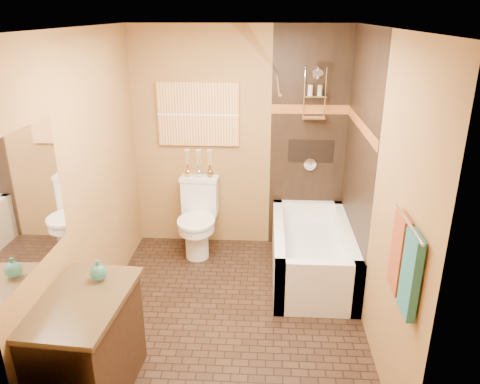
# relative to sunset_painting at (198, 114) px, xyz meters

# --- Properties ---
(floor) EXTENTS (3.00, 3.00, 0.00)m
(floor) POSITION_rel_sunset_painting_xyz_m (0.45, -1.48, -1.55)
(floor) COLOR black
(floor) RESTS_ON ground
(wall_left) EXTENTS (0.02, 3.00, 2.50)m
(wall_left) POSITION_rel_sunset_painting_xyz_m (-0.75, -1.48, -0.30)
(wall_left) COLOR #9F793D
(wall_left) RESTS_ON floor
(wall_right) EXTENTS (0.02, 3.00, 2.50)m
(wall_right) POSITION_rel_sunset_painting_xyz_m (1.65, -1.48, -0.30)
(wall_right) COLOR #9F793D
(wall_right) RESTS_ON floor
(wall_back) EXTENTS (2.40, 0.02, 2.50)m
(wall_back) POSITION_rel_sunset_painting_xyz_m (0.45, 0.02, -0.30)
(wall_back) COLOR #9F793D
(wall_back) RESTS_ON floor
(wall_front) EXTENTS (2.40, 0.02, 2.50)m
(wall_front) POSITION_rel_sunset_painting_xyz_m (0.45, -2.98, -0.30)
(wall_front) COLOR #9F793D
(wall_front) RESTS_ON floor
(ceiling) EXTENTS (3.00, 3.00, 0.00)m
(ceiling) POSITION_rel_sunset_painting_xyz_m (0.45, -1.48, 0.95)
(ceiling) COLOR silver
(ceiling) RESTS_ON wall_back
(alcove_tile_back) EXTENTS (0.85, 0.01, 2.50)m
(alcove_tile_back) POSITION_rel_sunset_painting_xyz_m (1.23, 0.01, -0.30)
(alcove_tile_back) COLOR black
(alcove_tile_back) RESTS_ON wall_back
(alcove_tile_right) EXTENTS (0.01, 1.50, 2.50)m
(alcove_tile_right) POSITION_rel_sunset_painting_xyz_m (1.64, -0.73, -0.30)
(alcove_tile_right) COLOR black
(alcove_tile_right) RESTS_ON wall_right
(mosaic_band_back) EXTENTS (0.85, 0.01, 0.10)m
(mosaic_band_back) POSITION_rel_sunset_painting_xyz_m (1.23, 0.00, 0.07)
(mosaic_band_back) COLOR #8F3D1A
(mosaic_band_back) RESTS_ON alcove_tile_back
(mosaic_band_right) EXTENTS (0.01, 1.50, 0.10)m
(mosaic_band_right) POSITION_rel_sunset_painting_xyz_m (1.63, -0.73, 0.07)
(mosaic_band_right) COLOR #8F3D1A
(mosaic_band_right) RESTS_ON alcove_tile_right
(alcove_niche) EXTENTS (0.50, 0.01, 0.25)m
(alcove_niche) POSITION_rel_sunset_painting_xyz_m (1.25, 0.01, -0.40)
(alcove_niche) COLOR black
(alcove_niche) RESTS_ON alcove_tile_back
(shower_fixtures) EXTENTS (0.24, 0.33, 1.16)m
(shower_fixtures) POSITION_rel_sunset_painting_xyz_m (1.25, -0.10, 0.12)
(shower_fixtures) COLOR silver
(shower_fixtures) RESTS_ON floor
(curtain_rod) EXTENTS (0.03, 1.55, 0.03)m
(curtain_rod) POSITION_rel_sunset_painting_xyz_m (0.85, -0.73, 0.47)
(curtain_rod) COLOR silver
(curtain_rod) RESTS_ON wall_back
(towel_bar) EXTENTS (0.02, 0.55, 0.02)m
(towel_bar) POSITION_rel_sunset_painting_xyz_m (1.60, -2.53, -0.10)
(towel_bar) COLOR silver
(towel_bar) RESTS_ON wall_right
(towel_teal) EXTENTS (0.05, 0.22, 0.52)m
(towel_teal) POSITION_rel_sunset_painting_xyz_m (1.61, -2.66, -0.37)
(towel_teal) COLOR #20636B
(towel_teal) RESTS_ON towel_bar
(towel_rust) EXTENTS (0.05, 0.22, 0.52)m
(towel_rust) POSITION_rel_sunset_painting_xyz_m (1.61, -2.40, -0.37)
(towel_rust) COLOR maroon
(towel_rust) RESTS_ON towel_bar
(sunset_painting) EXTENTS (0.90, 0.04, 0.70)m
(sunset_painting) POSITION_rel_sunset_painting_xyz_m (0.00, 0.00, 0.00)
(sunset_painting) COLOR #C56B2E
(sunset_painting) RESTS_ON wall_back
(vanity_mirror) EXTENTS (0.01, 1.00, 0.90)m
(vanity_mirror) POSITION_rel_sunset_painting_xyz_m (-0.73, -2.48, -0.05)
(vanity_mirror) COLOR white
(vanity_mirror) RESTS_ON wall_left
(bathtub) EXTENTS (0.80, 1.50, 0.55)m
(bathtub) POSITION_rel_sunset_painting_xyz_m (1.25, -0.73, -1.33)
(bathtub) COLOR white
(bathtub) RESTS_ON floor
(toilet) EXTENTS (0.44, 0.65, 0.85)m
(toilet) POSITION_rel_sunset_painting_xyz_m (0.00, -0.28, -1.12)
(toilet) COLOR white
(toilet) RESTS_ON floor
(vanity) EXTENTS (0.62, 0.95, 0.81)m
(vanity) POSITION_rel_sunset_painting_xyz_m (-0.47, -2.48, -1.14)
(vanity) COLOR black
(vanity) RESTS_ON floor
(teal_bottle) EXTENTS (0.13, 0.13, 0.19)m
(teal_bottle) POSITION_rel_sunset_painting_xyz_m (-0.42, -2.23, -0.66)
(teal_bottle) COLOR #297C70
(teal_bottle) RESTS_ON vanity
(bud_vases) EXTENTS (0.32, 0.07, 0.31)m
(bud_vases) POSITION_rel_sunset_painting_xyz_m (0.00, -0.09, -0.53)
(bud_vases) COLOR gold
(bud_vases) RESTS_ON toilet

